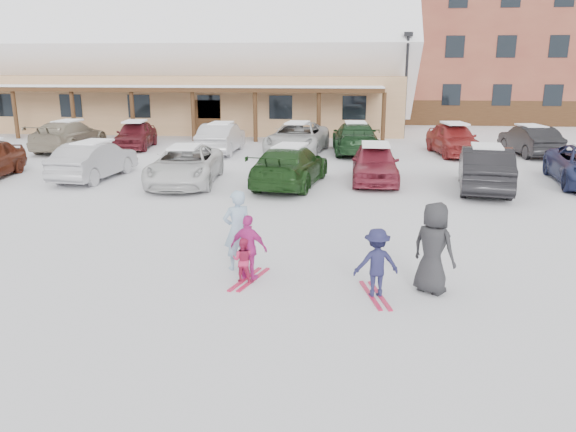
# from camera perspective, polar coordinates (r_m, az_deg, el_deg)

# --- Properties ---
(ground) EXTENTS (160.00, 160.00, 0.00)m
(ground) POSITION_cam_1_polar(r_m,az_deg,el_deg) (11.93, -1.93, -5.85)
(ground) COLOR white
(ground) RESTS_ON ground
(day_lodge) EXTENTS (29.12, 12.50, 10.38)m
(day_lodge) POSITION_cam_1_polar(r_m,az_deg,el_deg) (40.39, -9.57, 14.44)
(day_lodge) COLOR tan
(day_lodge) RESTS_ON ground
(alpine_hotel) EXTENTS (31.48, 14.01, 21.48)m
(alpine_hotel) POSITION_cam_1_polar(r_m,az_deg,el_deg) (50.84, 21.58, 19.04)
(alpine_hotel) COLOR brown
(alpine_hotel) RESTS_ON ground
(lamp_post) EXTENTS (0.50, 0.25, 6.10)m
(lamp_post) POSITION_cam_1_polar(r_m,az_deg,el_deg) (34.50, 11.91, 13.44)
(lamp_post) COLOR black
(lamp_post) RESTS_ON ground
(conifer_2) EXTENTS (5.28, 5.28, 12.24)m
(conifer_2) POSITION_cam_1_polar(r_m,az_deg,el_deg) (61.75, -25.93, 16.04)
(conifer_2) COLOR black
(conifer_2) RESTS_ON ground
(conifer_3) EXTENTS (3.96, 3.96, 9.18)m
(conifer_3) POSITION_cam_1_polar(r_m,az_deg,el_deg) (55.22, 10.91, 15.72)
(conifer_3) COLOR black
(conifer_3) RESTS_ON ground
(adult_skier) EXTENTS (0.76, 0.68, 1.74)m
(adult_skier) POSITION_cam_1_polar(r_m,az_deg,el_deg) (11.98, -5.17, -1.43)
(adult_skier) COLOR #8EABC7
(adult_skier) RESTS_ON ground
(toddler_red) EXTENTS (0.50, 0.42, 0.93)m
(toddler_red) POSITION_cam_1_polar(r_m,az_deg,el_deg) (11.36, -4.56, -4.48)
(toddler_red) COLOR #BB2350
(toddler_red) RESTS_ON ground
(child_navy) EXTENTS (0.95, 0.68, 1.34)m
(child_navy) POSITION_cam_1_polar(r_m,az_deg,el_deg) (10.70, 8.97, -4.73)
(child_navy) COLOR #1D1D42
(child_navy) RESTS_ON ground
(skis_child_navy) EXTENTS (0.51, 1.41, 0.03)m
(skis_child_navy) POSITION_cam_1_polar(r_m,az_deg,el_deg) (10.94, 8.83, -7.95)
(skis_child_navy) COLOR #BE1B41
(skis_child_navy) RESTS_ON ground
(child_magenta) EXTENTS (0.87, 0.56, 1.37)m
(child_magenta) POSITION_cam_1_polar(r_m,az_deg,el_deg) (11.37, -4.00, -3.28)
(child_magenta) COLOR #C7298A
(child_magenta) RESTS_ON ground
(skis_child_magenta) EXTENTS (0.60, 1.40, 0.03)m
(skis_child_magenta) POSITION_cam_1_polar(r_m,az_deg,el_deg) (11.60, -3.94, -6.42)
(skis_child_magenta) COLOR #BE1B41
(skis_child_magenta) RESTS_ON ground
(bystander_dark) EXTENTS (1.04, 0.99, 1.79)m
(bystander_dark) POSITION_cam_1_polar(r_m,az_deg,el_deg) (11.05, 14.56, -3.16)
(bystander_dark) COLOR #27272A
(bystander_dark) RESTS_ON ground
(parked_car_1) EXTENTS (1.90, 4.48, 1.44)m
(parked_car_1) POSITION_cam_1_polar(r_m,az_deg,el_deg) (22.89, -19.10, 5.36)
(parked_car_1) COLOR #A1A0A5
(parked_car_1) RESTS_ON ground
(parked_car_2) EXTENTS (2.68, 5.14, 1.38)m
(parked_car_2) POSITION_cam_1_polar(r_m,az_deg,el_deg) (21.08, -10.40, 5.09)
(parked_car_2) COLOR silver
(parked_car_2) RESTS_ON ground
(parked_car_3) EXTENTS (2.80, 5.29, 1.46)m
(parked_car_3) POSITION_cam_1_polar(r_m,az_deg,el_deg) (20.40, 0.21, 5.13)
(parked_car_3) COLOR #1A3A15
(parked_car_3) RESTS_ON ground
(parked_car_4) EXTENTS (1.74, 4.22, 1.43)m
(parked_car_4) POSITION_cam_1_polar(r_m,az_deg,el_deg) (21.28, 8.82, 5.32)
(parked_car_4) COLOR maroon
(parked_car_4) RESTS_ON ground
(parked_car_5) EXTENTS (2.39, 4.92, 1.55)m
(parked_car_5) POSITION_cam_1_polar(r_m,az_deg,el_deg) (20.81, 19.38, 4.60)
(parked_car_5) COLOR black
(parked_car_5) RESTS_ON ground
(parked_car_7) EXTENTS (2.26, 5.29, 1.52)m
(parked_car_7) POSITION_cam_1_polar(r_m,az_deg,el_deg) (31.14, -21.37, 7.61)
(parked_car_7) COLOR gray
(parked_car_7) RESTS_ON ground
(parked_car_8) EXTENTS (2.20, 4.37, 1.43)m
(parked_car_8) POSITION_cam_1_polar(r_m,az_deg,el_deg) (30.84, -15.24, 7.96)
(parked_car_8) COLOR maroon
(parked_car_8) RESTS_ON ground
(parked_car_9) EXTENTS (1.64, 4.55, 1.49)m
(parked_car_9) POSITION_cam_1_polar(r_m,az_deg,el_deg) (28.35, -6.79, 7.87)
(parked_car_9) COLOR #BBBAC0
(parked_car_9) RESTS_ON ground
(parked_car_10) EXTENTS (3.14, 5.78, 1.54)m
(parked_car_10) POSITION_cam_1_polar(r_m,az_deg,el_deg) (27.95, 0.95, 7.91)
(parked_car_10) COLOR silver
(parked_car_10) RESTS_ON ground
(parked_car_11) EXTENTS (2.42, 5.37, 1.53)m
(parked_car_11) POSITION_cam_1_polar(r_m,az_deg,el_deg) (28.30, 6.84, 7.89)
(parked_car_11) COLOR #1A3B1D
(parked_car_11) RESTS_ON ground
(parked_car_12) EXTENTS (2.38, 4.73, 1.55)m
(parked_car_12) POSITION_cam_1_polar(r_m,az_deg,el_deg) (28.70, 16.47, 7.50)
(parked_car_12) COLOR maroon
(parked_car_12) RESTS_ON ground
(parked_car_13) EXTENTS (2.04, 4.52, 1.44)m
(parked_car_13) POSITION_cam_1_polar(r_m,az_deg,el_deg) (29.86, 23.35, 7.06)
(parked_car_13) COLOR black
(parked_car_13) RESTS_ON ground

